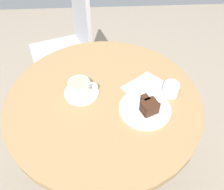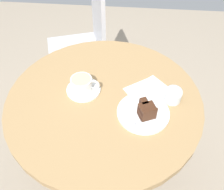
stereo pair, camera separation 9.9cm
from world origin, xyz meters
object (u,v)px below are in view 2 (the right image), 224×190
(teaspoon, at_px, (92,85))
(sugar_pot, at_px, (173,95))
(cake_slice, at_px, (146,111))
(fork, at_px, (140,123))
(cake_plate, at_px, (143,113))
(cafe_chair, at_px, (87,39))
(coffee_cup, at_px, (82,84))
(napkin, at_px, (150,93))
(saucer, at_px, (84,89))

(teaspoon, bearing_deg, sugar_pot, 15.77)
(cake_slice, relative_size, fork, 0.64)
(teaspoon, distance_m, cake_plate, 0.27)
(fork, distance_m, sugar_pot, 0.20)
(fork, relative_size, cafe_chair, 0.16)
(coffee_cup, bearing_deg, sugar_pot, -3.51)
(coffee_cup, distance_m, fork, 0.31)
(fork, xyz_separation_m, napkin, (0.04, 0.18, -0.01))
(teaspoon, xyz_separation_m, sugar_pot, (0.35, -0.05, 0.02))
(cake_plate, xyz_separation_m, fork, (-0.01, -0.06, 0.01))
(cake_plate, relative_size, napkin, 0.89)
(cake_slice, xyz_separation_m, cafe_chair, (-0.39, 0.79, -0.22))
(coffee_cup, relative_size, cake_plate, 0.59)
(saucer, distance_m, cake_slice, 0.30)
(teaspoon, bearing_deg, coffee_cup, -123.63)
(teaspoon, relative_size, cafe_chair, 0.11)
(fork, height_order, napkin, fork)
(cake_slice, height_order, fork, cake_slice)
(sugar_pot, bearing_deg, fork, -133.27)
(coffee_cup, height_order, cake_plate, coffee_cup)
(teaspoon, relative_size, cake_slice, 1.06)
(saucer, bearing_deg, cake_slice, -24.48)
(coffee_cup, height_order, teaspoon, coffee_cup)
(teaspoon, distance_m, fork, 0.29)
(fork, bearing_deg, cake_slice, -142.24)
(fork, bearing_deg, saucer, -57.76)
(napkin, bearing_deg, cake_plate, -105.17)
(saucer, distance_m, napkin, 0.30)
(coffee_cup, bearing_deg, napkin, 1.75)
(teaspoon, bearing_deg, fork, -17.94)
(fork, bearing_deg, cafe_chair, -90.62)
(saucer, relative_size, napkin, 0.63)
(coffee_cup, bearing_deg, fork, -33.30)
(saucer, relative_size, cake_slice, 1.70)
(saucer, relative_size, cafe_chair, 0.17)
(napkin, relative_size, cafe_chair, 0.27)
(saucer, bearing_deg, coffee_cup, 162.01)
(teaspoon, bearing_deg, cake_plate, -6.68)
(cake_slice, relative_size, napkin, 0.37)
(saucer, xyz_separation_m, cafe_chair, (-0.11, 0.66, -0.18))
(cake_plate, distance_m, fork, 0.06)
(cake_plate, bearing_deg, teaspoon, 149.67)
(cake_plate, distance_m, napkin, 0.12)
(teaspoon, height_order, sugar_pot, sugar_pot)
(saucer, relative_size, fork, 1.09)
(saucer, height_order, teaspoon, teaspoon)
(coffee_cup, relative_size, sugar_pot, 1.79)
(cake_plate, height_order, sugar_pot, sugar_pot)
(fork, xyz_separation_m, sugar_pot, (0.14, 0.14, 0.02))
(saucer, bearing_deg, fork, -33.48)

